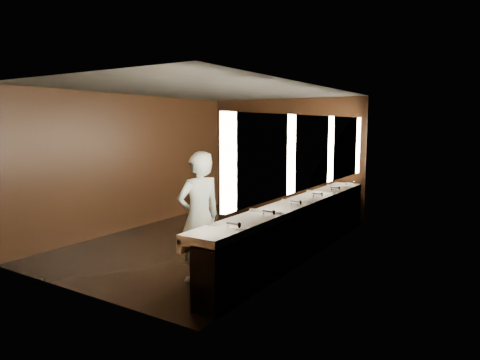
# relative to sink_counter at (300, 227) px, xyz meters

# --- Properties ---
(floor) EXTENTS (6.00, 6.00, 0.00)m
(floor) POSITION_rel_sink_counter_xyz_m (-1.79, -0.00, -0.50)
(floor) COLOR black
(floor) RESTS_ON ground
(ceiling) EXTENTS (4.00, 6.00, 0.02)m
(ceiling) POSITION_rel_sink_counter_xyz_m (-1.79, -0.00, 2.30)
(ceiling) COLOR #2D2D2B
(ceiling) RESTS_ON wall_back
(wall_back) EXTENTS (4.00, 0.02, 2.80)m
(wall_back) POSITION_rel_sink_counter_xyz_m (-1.79, 3.00, 0.90)
(wall_back) COLOR black
(wall_back) RESTS_ON floor
(wall_front) EXTENTS (4.00, 0.02, 2.80)m
(wall_front) POSITION_rel_sink_counter_xyz_m (-1.79, -3.00, 0.90)
(wall_front) COLOR black
(wall_front) RESTS_ON floor
(wall_left) EXTENTS (0.02, 6.00, 2.80)m
(wall_left) POSITION_rel_sink_counter_xyz_m (-3.79, -0.00, 0.90)
(wall_left) COLOR black
(wall_left) RESTS_ON floor
(wall_right) EXTENTS (0.02, 6.00, 2.80)m
(wall_right) POSITION_rel_sink_counter_xyz_m (0.21, -0.00, 0.90)
(wall_right) COLOR black
(wall_right) RESTS_ON floor
(sink_counter) EXTENTS (0.55, 5.40, 1.01)m
(sink_counter) POSITION_rel_sink_counter_xyz_m (0.00, 0.00, 0.00)
(sink_counter) COLOR black
(sink_counter) RESTS_ON floor
(mirror_band) EXTENTS (0.06, 5.03, 1.15)m
(mirror_band) POSITION_rel_sink_counter_xyz_m (0.19, -0.00, 1.25)
(mirror_band) COLOR #FFEFCF
(mirror_band) RESTS_ON wall_right
(person) EXTENTS (0.65, 0.78, 1.82)m
(person) POSITION_rel_sink_counter_xyz_m (-0.71, -1.80, 0.41)
(person) COLOR #80A5C0
(person) RESTS_ON floor
(trash_bin) EXTENTS (0.41, 0.41, 0.50)m
(trash_bin) POSITION_rel_sink_counter_xyz_m (-0.22, -1.92, -0.25)
(trash_bin) COLOR black
(trash_bin) RESTS_ON floor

